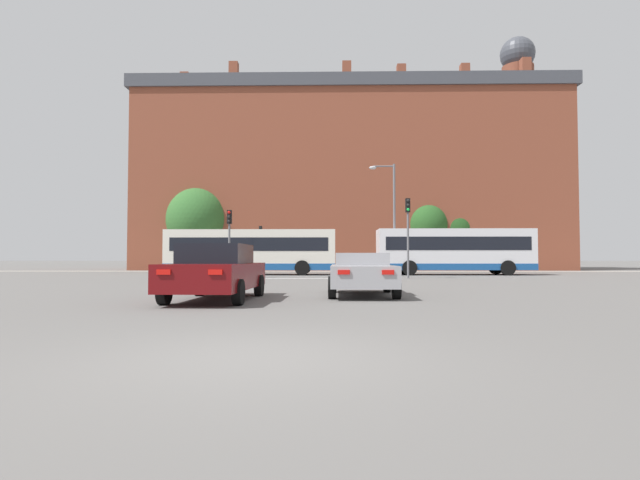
{
  "coord_description": "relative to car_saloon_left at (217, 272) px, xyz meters",
  "views": [
    {
      "loc": [
        0.88,
        -5.81,
        1.15
      ],
      "look_at": [
        0.24,
        27.27,
        2.35
      ],
      "focal_mm": 28.0,
      "sensor_mm": 36.0,
      "label": 1
    }
  ],
  "objects": [
    {
      "name": "bus_crossing_lead",
      "position": [
        -2.29,
        20.68,
        0.87
      ],
      "size": [
        11.55,
        2.76,
        3.08
      ],
      "rotation": [
        0.0,
        0.0,
        -1.57
      ],
      "color": "silver",
      "rests_on": "ground_plane"
    },
    {
      "name": "car_roadster_right",
      "position": [
        4.11,
        1.84,
        -0.11
      ],
      "size": [
        2.09,
        4.52,
        1.31
      ],
      "rotation": [
        0.0,
        0.0,
        -0.02
      ],
      "color": "#9E9EA3",
      "rests_on": "ground_plane"
    },
    {
      "name": "stop_line_strip",
      "position": [
        2.23,
        14.44,
        -0.78
      ],
      "size": [
        8.08,
        0.3,
        0.01
      ],
      "primitive_type": "cube",
      "color": "silver",
      "rests_on": "ground_plane"
    },
    {
      "name": "tree_kerbside",
      "position": [
        12.31,
        33.63,
        3.46
      ],
      "size": [
        4.09,
        4.09,
        6.4
      ],
      "color": "#4C3823",
      "rests_on": "ground_plane"
    },
    {
      "name": "tree_by_building",
      "position": [
        15.18,
        34.43,
        3.09
      ],
      "size": [
        4.19,
        4.19,
        6.08
      ],
      "color": "#4C3823",
      "rests_on": "ground_plane"
    },
    {
      "name": "pedestrian_waiting",
      "position": [
        -5.68,
        28.76,
        0.13
      ],
      "size": [
        0.23,
        0.4,
        1.58
      ],
      "rotation": [
        0.0,
        0.0,
        4.71
      ],
      "color": "#333851",
      "rests_on": "ground_plane"
    },
    {
      "name": "tree_distant",
      "position": [
        -9.49,
        33.73,
        4.03
      ],
      "size": [
        6.01,
        6.01,
        7.98
      ],
      "color": "#4C3823",
      "rests_on": "ground_plane"
    },
    {
      "name": "street_lamp_junction",
      "position": [
        7.22,
        20.07,
        3.76
      ],
      "size": [
        1.78,
        0.36,
        7.54
      ],
      "color": "slate",
      "rests_on": "ground_plane"
    },
    {
      "name": "bus_crossing_trailing",
      "position": [
        11.66,
        20.81,
        0.9
      ],
      "size": [
        10.49,
        2.66,
        3.13
      ],
      "rotation": [
        0.0,
        0.0,
        -1.57
      ],
      "color": "silver",
      "rests_on": "ground_plane"
    },
    {
      "name": "ground_plane",
      "position": [
        2.23,
        -7.84,
        -0.78
      ],
      "size": [
        400.0,
        400.0,
        0.0
      ],
      "primitive_type": "plane",
      "color": "#605E5B"
    },
    {
      "name": "traffic_light_near_left",
      "position": [
        -2.7,
        15.03,
        1.88
      ],
      "size": [
        0.26,
        0.31,
        3.93
      ],
      "color": "slate",
      "rests_on": "ground_plane"
    },
    {
      "name": "brick_civic_building",
      "position": [
        5.28,
        38.26,
        8.66
      ],
      "size": [
        42.81,
        11.89,
        24.32
      ],
      "color": "brown",
      "rests_on": "ground_plane"
    },
    {
      "name": "far_pavement",
      "position": [
        2.23,
        29.62,
        -0.78
      ],
      "size": [
        68.98,
        2.5,
        0.01
      ],
      "primitive_type": "cube",
      "color": "gray",
      "rests_on": "ground_plane"
    },
    {
      "name": "car_saloon_left",
      "position": [
        0.0,
        0.0,
        0.0
      ],
      "size": [
        2.16,
        4.92,
        1.53
      ],
      "rotation": [
        0.0,
        0.0,
        -0.03
      ],
      "color": "#600C0F",
      "rests_on": "ground_plane"
    },
    {
      "name": "traffic_light_near_right",
      "position": [
        7.58,
        14.81,
        2.27
      ],
      "size": [
        0.26,
        0.31,
        4.57
      ],
      "color": "slate",
      "rests_on": "ground_plane"
    },
    {
      "name": "traffic_light_far_left",
      "position": [
        -2.8,
        28.75,
        1.85
      ],
      "size": [
        0.26,
        0.31,
        3.9
      ],
      "color": "slate",
      "rests_on": "ground_plane"
    }
  ]
}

